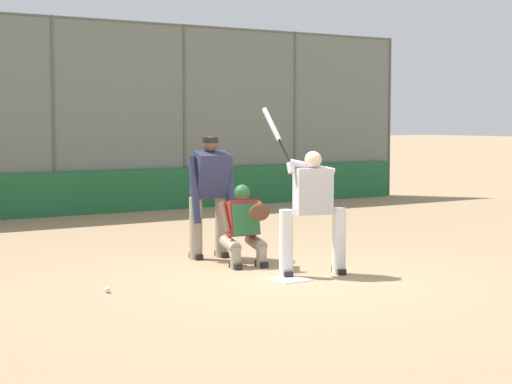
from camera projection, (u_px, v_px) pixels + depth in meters
The scene contains 8 objects.
ground_plane at pixel (289, 280), 10.91m from camera, with size 160.00×160.00×0.00m, color #9E7F5B.
home_plate_marker at pixel (289, 279), 10.91m from camera, with size 0.43×0.43×0.01m, color white.
backstop_fence at pixel (53, 112), 18.06m from camera, with size 18.83×0.08×4.23m.
padding_wall at pixel (57, 194), 18.12m from camera, with size 18.37×0.18×0.93m, color #236638.
batter_at_plate at pixel (312, 208), 11.18m from camera, with size 0.89×0.86×2.20m.
catcher_behind_plate at pixel (244, 224), 11.89m from camera, with size 0.62×0.76×1.14m.
umpire_home at pixel (210, 193), 12.52m from camera, with size 0.73×0.47×1.80m.
baseball_loose at pixel (107, 290), 10.08m from camera, with size 0.07×0.07×0.07m, color white.
Camera 1 is at (6.17, 8.85, 2.03)m, focal length 60.00 mm.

